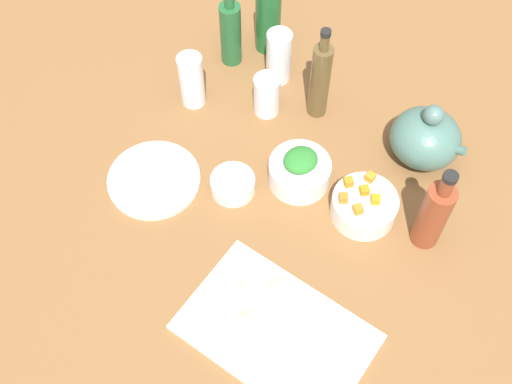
{
  "coord_description": "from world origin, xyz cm",
  "views": [
    {
      "loc": [
        44.54,
        -57.97,
        122.85
      ],
      "look_at": [
        0.0,
        0.0,
        8.0
      ],
      "focal_mm": 45.57,
      "sensor_mm": 36.0,
      "label": 1
    }
  ],
  "objects_px": {
    "drinking_glass_0": "(267,95)",
    "bottle_1": "(320,80)",
    "cutting_board": "(276,332)",
    "teapot": "(426,138)",
    "bottle_2": "(268,16)",
    "bottle_0": "(231,32)",
    "drinking_glass_2": "(279,57)",
    "plate_tofu": "(154,180)",
    "bowl_greens": "(299,172)",
    "bowl_small_side": "(232,185)",
    "drinking_glass_1": "(192,80)",
    "bowl_carrots": "(364,206)",
    "bottle_3": "(434,214)"
  },
  "relations": [
    {
      "from": "drinking_glass_0",
      "to": "bottle_1",
      "type": "bearing_deg",
      "value": 36.19
    },
    {
      "from": "cutting_board",
      "to": "teapot",
      "type": "height_order",
      "value": "teapot"
    },
    {
      "from": "teapot",
      "to": "bottle_2",
      "type": "relative_size",
      "value": 0.71
    },
    {
      "from": "bottle_0",
      "to": "drinking_glass_2",
      "type": "distance_m",
      "value": 0.13
    },
    {
      "from": "plate_tofu",
      "to": "bowl_greens",
      "type": "relative_size",
      "value": 1.51
    },
    {
      "from": "bottle_0",
      "to": "plate_tofu",
      "type": "bearing_deg",
      "value": -76.47
    },
    {
      "from": "bowl_small_side",
      "to": "bottle_1",
      "type": "distance_m",
      "value": 0.31
    },
    {
      "from": "drinking_glass_2",
      "to": "bottle_1",
      "type": "bearing_deg",
      "value": -12.27
    },
    {
      "from": "bowl_small_side",
      "to": "bottle_0",
      "type": "distance_m",
      "value": 0.4
    },
    {
      "from": "cutting_board",
      "to": "plate_tofu",
      "type": "xyz_separation_m",
      "value": [
        -0.42,
        0.12,
        0.0
      ]
    },
    {
      "from": "plate_tofu",
      "to": "bottle_0",
      "type": "height_order",
      "value": "bottle_0"
    },
    {
      "from": "plate_tofu",
      "to": "drinking_glass_1",
      "type": "height_order",
      "value": "drinking_glass_1"
    },
    {
      "from": "plate_tofu",
      "to": "bowl_greens",
      "type": "distance_m",
      "value": 0.32
    },
    {
      "from": "drinking_glass_1",
      "to": "bowl_carrots",
      "type": "bearing_deg",
      "value": -2.4
    },
    {
      "from": "teapot",
      "to": "bowl_small_side",
      "type": "bearing_deg",
      "value": -129.84
    },
    {
      "from": "bowl_greens",
      "to": "bottle_2",
      "type": "height_order",
      "value": "bottle_2"
    },
    {
      "from": "cutting_board",
      "to": "bottle_2",
      "type": "bearing_deg",
      "value": 128.22
    },
    {
      "from": "bottle_1",
      "to": "bowl_greens",
      "type": "bearing_deg",
      "value": -66.41
    },
    {
      "from": "bowl_small_side",
      "to": "bottle_0",
      "type": "bearing_deg",
      "value": 128.81
    },
    {
      "from": "bottle_3",
      "to": "bottle_0",
      "type": "bearing_deg",
      "value": 166.5
    },
    {
      "from": "drinking_glass_0",
      "to": "drinking_glass_1",
      "type": "xyz_separation_m",
      "value": [
        -0.16,
        -0.08,
        0.02
      ]
    },
    {
      "from": "cutting_board",
      "to": "bottle_2",
      "type": "distance_m",
      "value": 0.77
    },
    {
      "from": "bottle_0",
      "to": "bottle_2",
      "type": "xyz_separation_m",
      "value": [
        0.04,
        0.09,
        0.01
      ]
    },
    {
      "from": "bowl_small_side",
      "to": "drinking_glass_2",
      "type": "height_order",
      "value": "drinking_glass_2"
    },
    {
      "from": "plate_tofu",
      "to": "bottle_1",
      "type": "distance_m",
      "value": 0.43
    },
    {
      "from": "bowl_small_side",
      "to": "bottle_1",
      "type": "xyz_separation_m",
      "value": [
        0.02,
        0.3,
        0.09
      ]
    },
    {
      "from": "cutting_board",
      "to": "bottle_3",
      "type": "xyz_separation_m",
      "value": [
        0.12,
        0.36,
        0.09
      ]
    },
    {
      "from": "bowl_greens",
      "to": "teapot",
      "type": "bearing_deg",
      "value": 51.27
    },
    {
      "from": "bowl_greens",
      "to": "bottle_2",
      "type": "relative_size",
      "value": 0.56
    },
    {
      "from": "plate_tofu",
      "to": "bowl_small_side",
      "type": "bearing_deg",
      "value": 29.47
    },
    {
      "from": "plate_tofu",
      "to": "bottle_0",
      "type": "relative_size",
      "value": 0.94
    },
    {
      "from": "bowl_greens",
      "to": "drinking_glass_0",
      "type": "xyz_separation_m",
      "value": [
        -0.18,
        0.12,
        0.02
      ]
    },
    {
      "from": "teapot",
      "to": "drinking_glass_1",
      "type": "xyz_separation_m",
      "value": [
        -0.51,
        -0.19,
        0.01
      ]
    },
    {
      "from": "cutting_board",
      "to": "plate_tofu",
      "type": "height_order",
      "value": "plate_tofu"
    },
    {
      "from": "drinking_glass_0",
      "to": "bowl_greens",
      "type": "bearing_deg",
      "value": -33.43
    },
    {
      "from": "bowl_greens",
      "to": "drinking_glass_1",
      "type": "bearing_deg",
      "value": 174.19
    },
    {
      "from": "bowl_carrots",
      "to": "teapot",
      "type": "bearing_deg",
      "value": 84.36
    },
    {
      "from": "bottle_0",
      "to": "bottle_1",
      "type": "relative_size",
      "value": 0.85
    },
    {
      "from": "bottle_1",
      "to": "drinking_glass_2",
      "type": "height_order",
      "value": "bottle_1"
    },
    {
      "from": "plate_tofu",
      "to": "drinking_glass_0",
      "type": "bearing_deg",
      "value": 76.74
    },
    {
      "from": "cutting_board",
      "to": "teapot",
      "type": "xyz_separation_m",
      "value": [
        0.01,
        0.54,
        0.06
      ]
    },
    {
      "from": "bottle_2",
      "to": "bowl_carrots",
      "type": "bearing_deg",
      "value": -30.71
    },
    {
      "from": "teapot",
      "to": "bottle_2",
      "type": "bearing_deg",
      "value": 172.43
    },
    {
      "from": "cutting_board",
      "to": "bottle_0",
      "type": "bearing_deg",
      "value": 135.45
    },
    {
      "from": "drinking_glass_2",
      "to": "bowl_carrots",
      "type": "bearing_deg",
      "value": -28.48
    },
    {
      "from": "bottle_3",
      "to": "drinking_glass_1",
      "type": "bearing_deg",
      "value": -179.25
    },
    {
      "from": "bowl_greens",
      "to": "bottle_0",
      "type": "distance_m",
      "value": 0.4
    },
    {
      "from": "teapot",
      "to": "bottle_1",
      "type": "xyz_separation_m",
      "value": [
        -0.26,
        -0.04,
        0.04
      ]
    },
    {
      "from": "bowl_carrots",
      "to": "bottle_2",
      "type": "distance_m",
      "value": 0.54
    },
    {
      "from": "bowl_greens",
      "to": "bottle_0",
      "type": "bearing_deg",
      "value": 150.59
    }
  ]
}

